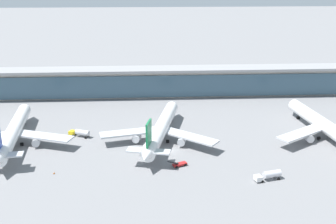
{
  "coord_description": "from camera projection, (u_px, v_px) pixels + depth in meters",
  "views": [
    {
      "loc": [
        -8.55,
        -132.19,
        61.58
      ],
      "look_at": [
        0.0,
        21.9,
        7.18
      ],
      "focal_mm": 43.14,
      "sensor_mm": 36.0,
      "label": 1
    }
  ],
  "objects": [
    {
      "name": "ground_plane",
      "position": [
        171.0,
        151.0,
        145.4
      ],
      "size": [
        1200.0,
        1200.0,
        0.0
      ],
      "primitive_type": "plane",
      "color": "slate"
    },
    {
      "name": "airliner_left_stand",
      "position": [
        13.0,
        132.0,
        149.01
      ],
      "size": [
        44.85,
        58.65,
        15.62
      ],
      "color": "white",
      "rests_on": "ground"
    },
    {
      "name": "airliner_centre_stand",
      "position": [
        161.0,
        129.0,
        152.33
      ],
      "size": [
        43.96,
        58.07,
        15.62
      ],
      "color": "white",
      "rests_on": "ground"
    },
    {
      "name": "airliner_right_stand",
      "position": [
        325.0,
        126.0,
        155.29
      ],
      "size": [
        44.82,
        58.64,
        15.62
      ],
      "color": "white",
      "rests_on": "ground"
    },
    {
      "name": "service_truck_under_wing_red",
      "position": [
        179.0,
        164.0,
        133.73
      ],
      "size": [
        6.77,
        3.97,
        2.7
      ],
      "color": "#B21E1E",
      "rests_on": "ground"
    },
    {
      "name": "service_truck_mid_apron_white",
      "position": [
        269.0,
        175.0,
        124.78
      ],
      "size": [
        8.89,
        4.36,
        2.95
      ],
      "color": "silver",
      "rests_on": "ground"
    },
    {
      "name": "service_truck_by_tail_yellow",
      "position": [
        80.0,
        133.0,
        157.25
      ],
      "size": [
        8.77,
        5.56,
        2.95
      ],
      "color": "yellow",
      "rests_on": "ground"
    },
    {
      "name": "terminal_building",
      "position": [
        163.0,
        81.0,
        206.05
      ],
      "size": [
        239.23,
        12.8,
        15.2
      ],
      "color": "#B2ADA3",
      "rests_on": "ground"
    },
    {
      "name": "safety_cone_charlie",
      "position": [
        54.0,
        173.0,
        128.95
      ],
      "size": [
        0.62,
        0.62,
        0.7
      ],
      "color": "orange",
      "rests_on": "ground"
    }
  ]
}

